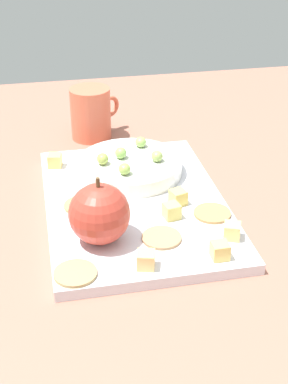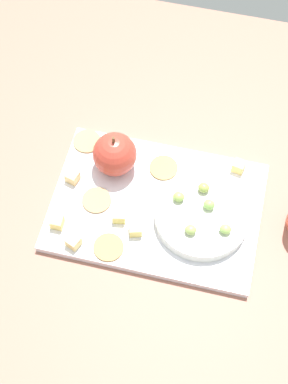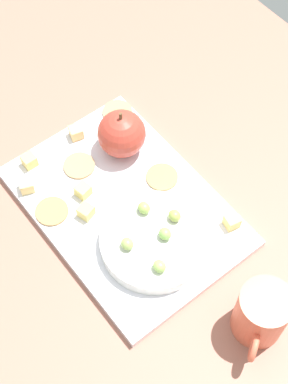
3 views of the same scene
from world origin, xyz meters
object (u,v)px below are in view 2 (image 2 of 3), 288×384
(cheese_cube_4, at_px, (136,229))
(cheese_cube_5, at_px, (239,166))
(apple_whole, at_px, (115,154))
(cheese_cube_1, at_px, (57,222))
(cheese_cube_0, at_px, (119,216))
(grape_2, at_px, (225,229))
(serving_dish, at_px, (202,216))
(cracker_1, at_px, (109,247))
(cheese_cube_2, at_px, (72,177))
(cracker_3, at_px, (87,141))
(grape_3, at_px, (191,230))
(cracker_2, at_px, (164,168))
(cheese_cube_3, at_px, (73,242))
(platter, at_px, (156,207))
(grape_4, at_px, (204,188))
(grape_0, at_px, (209,205))
(grape_1, at_px, (179,197))
(cracker_0, at_px, (97,200))

(cheese_cube_4, distance_m, cheese_cube_5, 0.22)
(apple_whole, height_order, cheese_cube_1, apple_whole)
(cheese_cube_0, distance_m, grape_2, 0.18)
(serving_dish, relative_size, cracker_1, 3.15)
(apple_whole, xyz_separation_m, cheese_cube_1, (0.07, 0.14, -0.03))
(cheese_cube_2, relative_size, cracker_3, 0.41)
(cheese_cube_5, height_order, grape_3, grape_3)
(cracker_2, bearing_deg, cheese_cube_3, 57.49)
(platter, bearing_deg, cheese_cube_0, 35.85)
(apple_whole, distance_m, cracker_2, 0.09)
(serving_dish, distance_m, grape_4, 0.05)
(cheese_cube_0, relative_size, grape_3, 1.05)
(grape_0, bearing_deg, cheese_cube_3, 27.68)
(apple_whole, xyz_separation_m, cracker_3, (0.06, -0.04, -0.04))
(cheese_cube_1, height_order, cheese_cube_3, same)
(serving_dish, height_order, cracker_3, serving_dish)
(platter, height_order, grape_1, grape_1)
(cheese_cube_0, xyz_separation_m, grape_3, (-0.12, 0.01, 0.02))
(grape_0, height_order, grape_2, grape_0)
(cheese_cube_0, relative_size, cheese_cube_4, 1.00)
(cheese_cube_3, relative_size, cracker_2, 0.41)
(apple_whole, distance_m, cheese_cube_5, 0.22)
(platter, relative_size, cheese_cube_2, 17.35)
(cheese_cube_5, bearing_deg, cracker_0, 27.64)
(cheese_cube_3, distance_m, cracker_2, 0.21)
(grape_3, bearing_deg, cheese_cube_4, 6.46)
(cheese_cube_0, bearing_deg, cheese_cube_2, -29.28)
(cracker_2, bearing_deg, apple_whole, 9.71)
(cheese_cube_2, xyz_separation_m, cracker_0, (-0.05, 0.03, -0.01))
(cheese_cube_0, distance_m, cracker_3, 0.17)
(cracker_0, relative_size, grape_4, 2.59)
(cheese_cube_5, xyz_separation_m, cracker_3, (0.28, 0.01, -0.01))
(cracker_0, distance_m, grape_1, 0.14)
(serving_dish, relative_size, cracker_0, 3.15)
(cheese_cube_4, distance_m, grape_3, 0.09)
(platter, distance_m, cheese_cube_3, 0.16)
(cheese_cube_4, bearing_deg, grape_3, -173.54)
(cheese_cube_5, relative_size, cracker_0, 0.41)
(cracker_1, relative_size, grape_2, 2.59)
(cracker_2, relative_size, grape_2, 2.59)
(apple_whole, height_order, cracker_2, apple_whole)
(cheese_cube_0, relative_size, cheese_cube_2, 1.00)
(platter, height_order, cheese_cube_3, cheese_cube_3)
(cheese_cube_4, height_order, cracker_1, cheese_cube_4)
(cheese_cube_1, xyz_separation_m, cheese_cube_4, (-0.13, -0.02, 0.00))
(cracker_3, bearing_deg, cheese_cube_2, 88.53)
(grape_2, bearing_deg, platter, -15.19)
(cheese_cube_5, distance_m, cracker_1, 0.27)
(cracker_0, distance_m, grape_4, 0.19)
(cheese_cube_4, bearing_deg, cheese_cube_2, -29.05)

